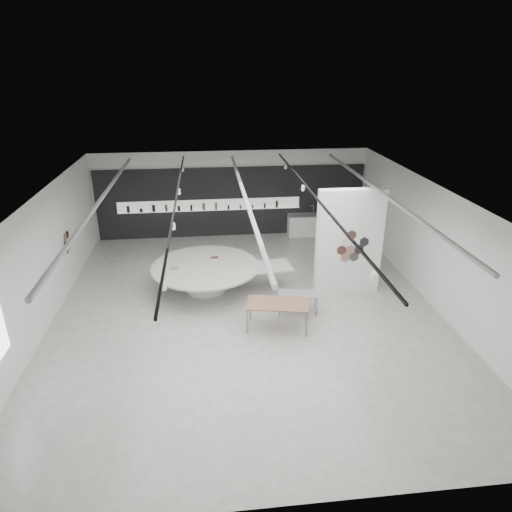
{
  "coord_description": "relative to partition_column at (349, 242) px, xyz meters",
  "views": [
    {
      "loc": [
        -1.15,
        -12.63,
        7.33
      ],
      "look_at": [
        0.41,
        1.2,
        1.36
      ],
      "focal_mm": 32.0,
      "sensor_mm": 36.0,
      "label": 1
    }
  ],
  "objects": [
    {
      "name": "room",
      "position": [
        -3.59,
        -1.0,
        0.27
      ],
      "size": [
        12.02,
        14.02,
        3.82
      ],
      "color": "#BAB8AF",
      "rests_on": "ground"
    },
    {
      "name": "partition_column",
      "position": [
        0.0,
        0.0,
        0.0
      ],
      "size": [
        2.2,
        0.38,
        3.6
      ],
      "color": "white",
      "rests_on": "ground"
    },
    {
      "name": "sample_table_stone",
      "position": [
        -1.93,
        -1.22,
        -1.23
      ],
      "size": [
        1.29,
        0.78,
        0.63
      ],
      "rotation": [
        0.0,
        0.0,
        -0.14
      ],
      "color": "gray",
      "rests_on": "ground"
    },
    {
      "name": "display_island",
      "position": [
        -4.7,
        0.56,
        -1.19
      ],
      "size": [
        4.98,
        4.06,
        0.94
      ],
      "rotation": [
        0.0,
        0.0,
        0.12
      ],
      "color": "white",
      "rests_on": "ground"
    },
    {
      "name": "kitchen_counter",
      "position": [
        -0.17,
        5.53,
        -1.31
      ],
      "size": [
        1.72,
        0.69,
        1.35
      ],
      "rotation": [
        0.0,
        0.0,
        -0.01
      ],
      "color": "white",
      "rests_on": "ground"
    },
    {
      "name": "back_wall_display",
      "position": [
        -3.58,
        5.94,
        -0.26
      ],
      "size": [
        11.8,
        0.27,
        3.1
      ],
      "color": "black",
      "rests_on": "ground"
    },
    {
      "name": "sample_table_wood",
      "position": [
        -2.71,
        -2.12,
        -1.02
      ],
      "size": [
        1.93,
        1.23,
        0.84
      ],
      "rotation": [
        0.0,
        0.0,
        -0.2
      ],
      "color": "#855E44",
      "rests_on": "ground"
    }
  ]
}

